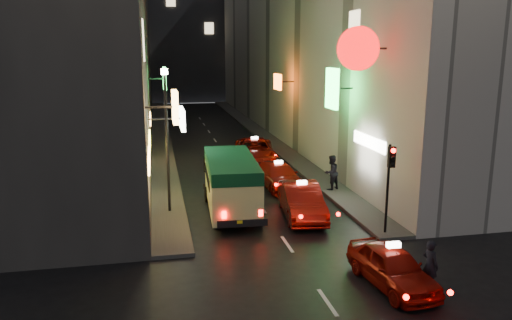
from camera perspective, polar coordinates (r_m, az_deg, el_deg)
building_left at (r=42.68m, az=-16.52°, el=14.47°), size 7.65×52.00×18.00m
building_right at (r=44.39m, az=5.25°, el=14.82°), size 8.17×52.00×18.00m
building_far at (r=74.76m, az=-8.20°, el=15.31°), size 30.00×10.00×22.00m
sidewalk_left at (r=43.10m, az=-10.81°, el=2.81°), size 1.50×52.00×0.15m
sidewalk_right at (r=44.01m, az=0.33°, el=3.23°), size 1.50×52.00×0.15m
minibus at (r=22.09m, az=-2.88°, el=-2.11°), size 2.36×5.94×2.51m
taxi_near at (r=16.18m, az=15.32°, el=-11.34°), size 2.38×4.77×1.63m
taxi_second at (r=21.78m, az=5.23°, el=-4.36°), size 2.76×5.58×1.88m
taxi_third at (r=26.31m, az=2.59°, el=-1.58°), size 2.48×4.95×1.69m
taxi_far at (r=32.30m, az=-0.15°, el=1.30°), size 3.02×5.80×1.93m
pedestrian_crossing at (r=16.23m, az=19.30°, el=-10.92°), size 0.54×0.67×1.78m
pedestrian_sidewalk at (r=25.63m, az=8.60°, el=-1.16°), size 0.90×0.78×2.02m
traffic_light at (r=19.58m, az=15.09°, el=-1.12°), size 0.26×0.43×3.50m
lamp_post at (r=21.79m, az=-10.17°, el=3.25°), size 0.28×0.28×6.22m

